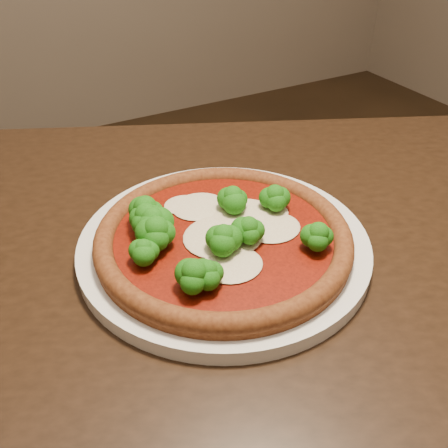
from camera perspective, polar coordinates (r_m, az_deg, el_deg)
name	(u,v)px	position (r m, az deg, el deg)	size (l,w,h in m)	color
floor	(297,438)	(1.34, 8.30, -23.02)	(4.00, 4.00, 0.00)	black
dining_table	(281,306)	(0.70, 6.51, -9.26)	(1.39, 1.18, 0.75)	black
plate	(224,244)	(0.62, 0.00, -2.33)	(0.36, 0.36, 0.02)	silver
pizza	(219,235)	(0.59, -0.57, -1.24)	(0.31, 0.31, 0.06)	brown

